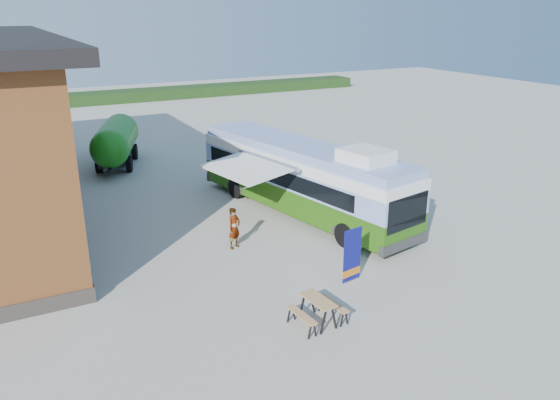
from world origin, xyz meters
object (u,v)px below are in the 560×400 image
picnic_table (318,305)px  slurry_tanker (116,140)px  bus (302,176)px  person_a (234,228)px  person_b (249,179)px  banner (352,260)px

picnic_table → slurry_tanker: bearing=88.9°
bus → person_a: 4.62m
person_a → bus: bearing=2.4°
person_a → person_b: person_b is taller
banner → person_a: size_ratio=1.16×
banner → person_b: banner is taller
bus → person_a: size_ratio=7.51×
person_a → slurry_tanker: (-1.44, 13.49, 0.68)m
bus → slurry_tanker: size_ratio=1.79×
picnic_table → person_b: 11.27m
banner → slurry_tanker: bearing=91.0°
person_a → banner: bearing=-84.8°
person_a → slurry_tanker: slurry_tanker is taller
picnic_table → slurry_tanker: 19.46m
person_a → person_b: (2.87, 5.01, 0.11)m
banner → person_a: 4.80m
slurry_tanker → person_a: bearing=-64.4°
banner → slurry_tanker: size_ratio=0.28×
bus → person_a: bearing=-164.4°
person_a → picnic_table: bearing=-114.1°
bus → person_b: size_ratio=6.58×
person_b → picnic_table: bearing=22.5°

